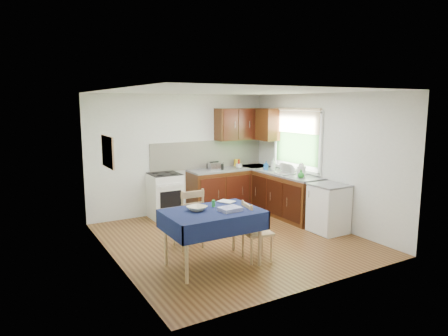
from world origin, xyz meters
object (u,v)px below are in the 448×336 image
chair_near (254,230)px  dish_rack (287,172)px  toaster (214,166)px  chair_far (189,217)px  dining_table (213,218)px  sandwich_press (215,166)px  kettle (301,171)px

chair_near → dish_rack: bearing=-40.0°
toaster → dish_rack: dish_rack is taller
chair_far → chair_near: (0.61, -0.95, -0.05)m
dining_table → dish_rack: size_ratio=2.98×
sandwich_press → dish_rack: 1.55m
toaster → sandwich_press: bearing=65.6°
toaster → dining_table: bearing=-100.0°
toaster → kettle: size_ratio=0.88×
toaster → kettle: bearing=-35.9°
chair_near → sandwich_press: sandwich_press is taller
dining_table → dish_rack: 2.90m
sandwich_press → dish_rack: dish_rack is taller
chair_far → chair_near: bearing=122.7°
dining_table → sandwich_press: size_ratio=4.75×
sandwich_press → chair_near: bearing=-109.9°
kettle → sandwich_press: bearing=122.5°
dining_table → kettle: size_ratio=4.83×
dining_table → kettle: (2.51, 1.02, 0.31)m
dish_rack → kettle: (0.00, -0.43, 0.10)m
chair_far → kettle: kettle is taller
dining_table → chair_near: size_ratio=1.51×
chair_far → dish_rack: dish_rack is taller
sandwich_press → chair_far: bearing=-131.8°
chair_far → sandwich_press: sandwich_press is taller
chair_near → chair_far: bearing=42.5°
dining_table → dish_rack: dish_rack is taller
chair_far → chair_near: 1.13m
dining_table → dish_rack: (2.50, 1.45, 0.22)m
chair_near → sandwich_press: bearing=-7.4°
toaster → dish_rack: (1.07, -1.11, -0.06)m
chair_far → sandwich_press: 2.37m
sandwich_press → kettle: size_ratio=1.02×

